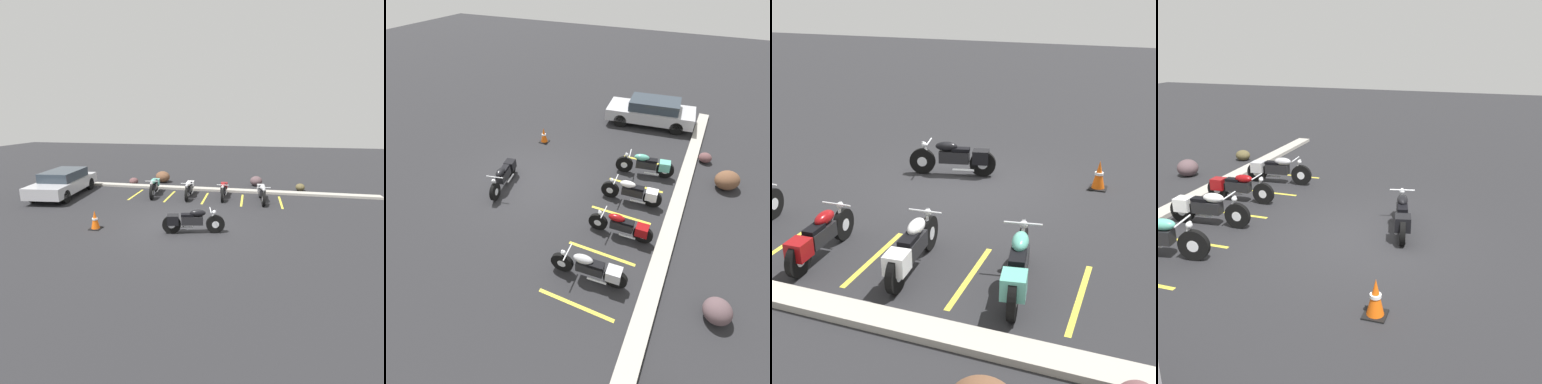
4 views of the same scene
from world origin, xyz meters
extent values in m
plane|color=#262628|center=(0.00, 0.00, 0.00)|extent=(60.00, 60.00, 0.00)
cylinder|color=black|center=(1.39, -0.48, 0.33)|extent=(0.67, 0.26, 0.66)
cylinder|color=silver|center=(1.39, -0.48, 0.33)|extent=(0.27, 0.18, 0.25)
cylinder|color=black|center=(-0.12, -0.82, 0.33)|extent=(0.67, 0.26, 0.66)
cylinder|color=silver|center=(-0.12, -0.82, 0.33)|extent=(0.27, 0.18, 0.25)
cube|color=black|center=(0.59, -0.66, 0.48)|extent=(0.80, 0.44, 0.30)
ellipsoid|color=black|center=(0.78, -0.62, 0.74)|extent=(0.60, 0.37, 0.24)
cube|color=black|center=(0.42, -0.70, 0.68)|extent=(0.48, 0.33, 0.08)
cube|color=black|center=(-0.07, -0.81, 0.51)|extent=(0.47, 0.44, 0.34)
cylinder|color=silver|center=(1.27, -0.51, 0.59)|extent=(0.27, 0.12, 0.53)
cylinder|color=silver|center=(1.21, -0.52, 0.84)|extent=(0.17, 0.61, 0.04)
sphere|color=silver|center=(1.34, -0.50, 0.76)|extent=(0.14, 0.14, 0.14)
cylinder|color=silver|center=(0.31, -0.58, 0.18)|extent=(0.55, 0.19, 0.07)
cylinder|color=black|center=(-2.20, 3.18, 0.34)|extent=(0.24, 0.69, 0.68)
cylinder|color=silver|center=(-2.20, 3.18, 0.34)|extent=(0.17, 0.28, 0.26)
cylinder|color=black|center=(-2.47, 4.76, 0.34)|extent=(0.24, 0.69, 0.68)
cylinder|color=silver|center=(-2.47, 4.76, 0.34)|extent=(0.17, 0.28, 0.26)
cube|color=black|center=(-2.34, 4.02, 0.50)|extent=(0.42, 0.82, 0.31)
ellipsoid|color=#59B29E|center=(-2.31, 3.82, 0.78)|extent=(0.36, 0.62, 0.25)
cube|color=black|center=(-2.37, 4.20, 0.70)|extent=(0.32, 0.49, 0.08)
cube|color=#59B29E|center=(-2.46, 4.71, 0.53)|extent=(0.44, 0.47, 0.35)
cylinder|color=silver|center=(-2.22, 3.31, 0.61)|extent=(0.11, 0.28, 0.55)
cylinder|color=silver|center=(-2.23, 3.37, 0.88)|extent=(0.64, 0.14, 0.04)
sphere|color=silver|center=(-2.21, 3.23, 0.80)|extent=(0.14, 0.14, 0.14)
cylinder|color=silver|center=(-2.25, 4.30, 0.19)|extent=(0.17, 0.57, 0.07)
cylinder|color=black|center=(-0.45, 3.21, 0.32)|extent=(0.16, 0.65, 0.65)
cylinder|color=silver|center=(-0.45, 3.21, 0.32)|extent=(0.14, 0.25, 0.25)
cylinder|color=black|center=(-0.55, 4.73, 0.32)|extent=(0.16, 0.65, 0.65)
cylinder|color=silver|center=(-0.55, 4.73, 0.32)|extent=(0.14, 0.25, 0.25)
cube|color=black|center=(-0.50, 4.02, 0.47)|extent=(0.32, 0.76, 0.29)
ellipsoid|color=white|center=(-0.49, 3.82, 0.73)|extent=(0.29, 0.56, 0.23)
cube|color=black|center=(-0.51, 4.19, 0.67)|extent=(0.26, 0.45, 0.08)
cube|color=white|center=(-0.55, 4.68, 0.50)|extent=(0.38, 0.42, 0.33)
cylinder|color=silver|center=(-0.46, 3.33, 0.58)|extent=(0.08, 0.26, 0.52)
cylinder|color=silver|center=(-0.46, 3.39, 0.83)|extent=(0.61, 0.08, 0.04)
sphere|color=silver|center=(-0.45, 3.26, 0.75)|extent=(0.14, 0.14, 0.14)
cylinder|color=silver|center=(-0.38, 4.27, 0.18)|extent=(0.11, 0.54, 0.07)
cylinder|color=black|center=(1.25, 3.42, 0.31)|extent=(0.13, 0.62, 0.62)
cylinder|color=silver|center=(1.25, 3.42, 0.31)|extent=(0.13, 0.24, 0.23)
cylinder|color=black|center=(1.20, 4.86, 0.31)|extent=(0.13, 0.62, 0.62)
cylinder|color=silver|center=(1.20, 4.86, 0.31)|extent=(0.13, 0.24, 0.23)
cube|color=black|center=(1.22, 4.19, 0.45)|extent=(0.29, 0.72, 0.28)
ellipsoid|color=maroon|center=(1.23, 4.00, 0.70)|extent=(0.26, 0.53, 0.22)
cube|color=black|center=(1.22, 4.35, 0.63)|extent=(0.24, 0.42, 0.07)
cube|color=maroon|center=(1.20, 4.82, 0.48)|extent=(0.35, 0.38, 0.32)
cylinder|color=silver|center=(1.25, 3.53, 0.55)|extent=(0.06, 0.25, 0.50)
cylinder|color=silver|center=(1.24, 3.59, 0.79)|extent=(0.58, 0.05, 0.03)
sphere|color=silver|center=(1.25, 3.47, 0.72)|extent=(0.13, 0.13, 0.13)
cylinder|color=silver|center=(1.35, 4.43, 0.17)|extent=(0.08, 0.51, 0.07)
cylinder|color=black|center=(3.15, 3.10, 0.32)|extent=(0.16, 0.65, 0.65)
cylinder|color=silver|center=(3.15, 3.10, 0.32)|extent=(0.14, 0.25, 0.25)
cylinder|color=black|center=(3.05, 4.62, 0.32)|extent=(0.16, 0.65, 0.65)
cylinder|color=silver|center=(3.05, 4.62, 0.32)|extent=(0.14, 0.25, 0.25)
cube|color=black|center=(3.10, 3.91, 0.47)|extent=(0.32, 0.76, 0.29)
ellipsoid|color=#B7B7BC|center=(3.11, 3.71, 0.73)|extent=(0.29, 0.56, 0.24)
cube|color=black|center=(3.09, 4.08, 0.67)|extent=(0.26, 0.45, 0.08)
cube|color=#B7B7BC|center=(3.05, 4.57, 0.50)|extent=(0.38, 0.42, 0.33)
cylinder|color=silver|center=(3.15, 3.22, 0.58)|extent=(0.08, 0.26, 0.52)
cylinder|color=silver|center=(3.14, 3.28, 0.83)|extent=(0.61, 0.08, 0.04)
sphere|color=silver|center=(3.15, 3.15, 0.75)|extent=(0.14, 0.14, 0.14)
cylinder|color=silver|center=(3.22, 4.16, 0.18)|extent=(0.11, 0.54, 0.07)
cylinder|color=black|center=(-5.97, 1.77, 0.32)|extent=(0.29, 0.66, 0.64)
cylinder|color=black|center=(-7.54, 1.60, 0.32)|extent=(0.29, 0.66, 0.64)
cylinder|color=black|center=(-6.27, 4.51, 0.32)|extent=(0.29, 0.66, 0.64)
cylinder|color=black|center=(-7.84, 4.34, 0.32)|extent=(0.29, 0.66, 0.64)
cube|color=#B2B2B7|center=(-6.90, 3.05, 0.56)|extent=(2.25, 4.47, 0.55)
cube|color=#2D3842|center=(-6.92, 3.20, 1.06)|extent=(1.76, 2.56, 0.45)
cube|color=#A8A399|center=(0.00, 5.55, 0.06)|extent=(18.00, 0.50, 0.12)
ellipsoid|color=brown|center=(-4.30, 6.10, 0.20)|extent=(0.71, 0.72, 0.41)
ellipsoid|color=brown|center=(-2.78, 7.02, 0.34)|extent=(1.26, 1.25, 0.68)
ellipsoid|color=#564246|center=(2.86, 7.15, 0.28)|extent=(0.86, 0.86, 0.57)
cube|color=black|center=(-2.96, -0.95, 0.01)|extent=(0.40, 0.40, 0.03)
cone|color=#EA590F|center=(-2.96, -0.95, 0.35)|extent=(0.32, 0.32, 0.70)
cylinder|color=white|center=(-2.96, -0.95, 0.38)|extent=(0.20, 0.20, 0.06)
cube|color=gold|center=(-3.32, 3.89, 0.00)|extent=(0.10, 2.10, 0.00)
cube|color=gold|center=(-1.49, 3.89, 0.00)|extent=(0.10, 2.10, 0.00)
cube|color=gold|center=(0.34, 3.89, 0.00)|extent=(0.10, 2.10, 0.00)
cube|color=gold|center=(2.17, 3.89, 0.00)|extent=(0.10, 2.10, 0.00)
cube|color=gold|center=(3.99, 3.89, 0.00)|extent=(0.10, 2.10, 0.00)
camera|label=1|loc=(2.50, -10.35, 4.06)|focal=28.00mm
camera|label=2|loc=(7.70, 5.67, 7.05)|focal=28.00mm
camera|label=3|loc=(-4.13, 11.21, 4.67)|focal=50.00mm
camera|label=4|loc=(-9.28, -2.56, 4.48)|focal=42.00mm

